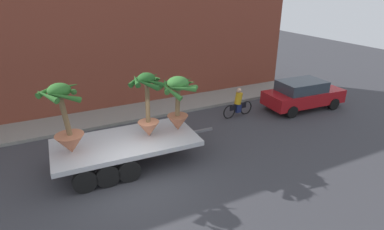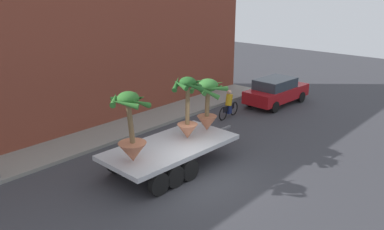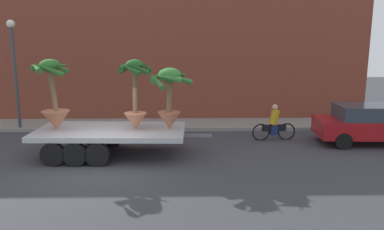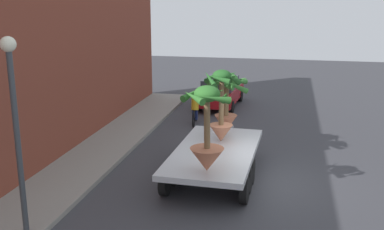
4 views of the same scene
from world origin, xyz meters
The scene contains 10 objects.
ground_plane centered at (0.00, 0.00, 0.00)m, with size 60.00×60.00×0.00m, color #38383D.
sidewalk centered at (0.00, 6.10, 0.07)m, with size 24.00×2.20×0.15m, color gray.
building_facade centered at (0.00, 7.80, 3.67)m, with size 24.00×1.20×7.34m, color brown.
flatbed_trailer centered at (-0.17, 1.45, 0.76)m, with size 6.30×2.71×0.98m.
potted_palm_rear centered at (-1.87, 1.37, 2.09)m, with size 1.42×1.44×2.49m.
potted_palm_middle centered at (2.18, 1.39, 2.25)m, with size 1.69×1.65×2.19m.
potted_palm_front centered at (0.97, 1.39, 2.22)m, with size 1.22×1.33×2.48m.
cyclist centered at (6.43, 3.43, 0.67)m, with size 1.84×0.38×1.54m.
parked_car centered at (10.17, 2.79, 0.83)m, with size 4.44×2.05×1.58m.
street_lamp centered at (-4.88, 5.30, 3.23)m, with size 0.36×0.36×4.83m.
Camera 3 is at (2.72, -11.62, 4.12)m, focal length 34.94 mm.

